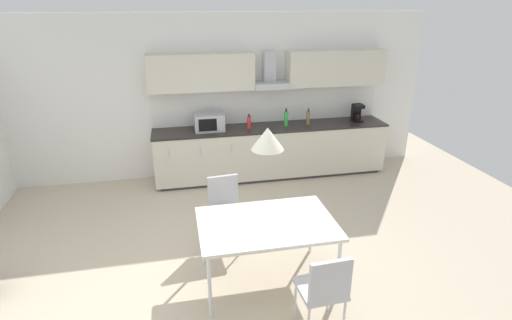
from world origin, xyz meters
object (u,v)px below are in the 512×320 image
Objects in this scene: bottle_green at (286,119)px; pendant_lamp at (268,139)px; microwave at (209,122)px; bottle_red at (249,122)px; chair_far_left at (225,204)px; dining_table at (267,226)px; coffee_maker at (357,113)px; bottle_brown at (308,118)px; chair_near_right at (325,287)px.

pendant_lamp is (-0.98, -2.75, 0.62)m from bottle_green.
bottle_red is at bearing -3.51° from microwave.
dining_table is at bearing -69.10° from chair_far_left.
pendant_lamp reaches higher than microwave.
microwave reaches higher than dining_table.
coffee_maker is 0.94× the size of pendant_lamp.
bottle_green reaches higher than coffee_maker.
pendant_lamp reaches higher than coffee_maker.
bottle_green is at bearing 70.38° from dining_table.
chair_near_right is (-1.05, -3.62, -0.48)m from bottle_brown.
pendant_lamp is at bearing 110.67° from chair_near_right.
microwave is at bearing 99.92° from chair_near_right.
chair_near_right reaches higher than dining_table.
coffee_maker is at bearing 2.21° from bottle_green.
bottle_brown is at bearing 1.72° from bottle_green.
bottle_red is at bearing -178.45° from bottle_brown.
bottle_brown is 0.32× the size of chair_near_right.
bottle_brown is 0.20× the size of dining_table.
bottle_red is at bearing -178.04° from coffee_maker.
dining_table is (0.31, -2.78, -0.35)m from microwave.
dining_table is (-0.34, -2.74, -0.32)m from bottle_red.
chair_far_left is (-0.01, -1.92, -0.50)m from microwave.
bottle_brown is 3.15m from pendant_lamp.
bottle_red is (-1.95, -0.07, -0.04)m from coffee_maker.
coffee_maker is (2.60, 0.03, 0.01)m from microwave.
dining_table is at bearing -83.58° from microwave.
chair_near_right is at bearing -100.33° from bottle_green.
bottle_red is 2.78m from dining_table.
dining_table is at bearing -129.22° from coffee_maker.
microwave is at bearing 89.55° from chair_far_left.
chair_far_left is at bearing -109.61° from bottle_red.
microwave is 0.55× the size of chair_near_right.
coffee_maker is 0.21× the size of dining_table.
bottle_brown is at bearing 73.79° from chair_near_right.
dining_table is at bearing -63.43° from pendant_lamp.
bottle_brown is at bearing -177.58° from coffee_maker.
chair_far_left reaches higher than dining_table.
bottle_brown is at bearing -0.41° from microwave.
chair_near_right is at bearing -90.30° from bottle_red.
chair_far_left is (-1.31, -1.90, -0.49)m from bottle_green.
coffee_maker is 3.30m from chair_far_left.
dining_table is 0.96m from pendant_lamp.
chair_near_right is at bearing -69.33° from dining_table.
dining_table is 1.63× the size of chair_near_right.
microwave is 1.99m from chair_far_left.
bottle_green reaches higher than chair_far_left.
bottle_red reaches higher than chair_far_left.
chair_near_right is (0.64, -3.64, -0.50)m from microwave.
bottle_green is at bearing -177.79° from coffee_maker.
chair_far_left is (-0.33, 0.86, -0.15)m from dining_table.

